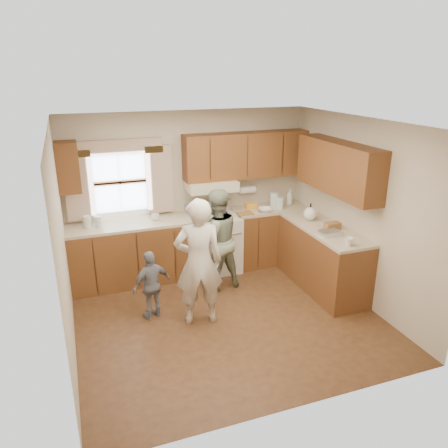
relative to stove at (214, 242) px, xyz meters
name	(u,v)px	position (x,y,z in m)	size (l,w,h in m)	color
room	(227,228)	(-0.30, -1.44, 0.78)	(3.80, 3.80, 3.80)	#432614
kitchen_fixtures	(241,225)	(0.31, -0.36, 0.37)	(3.80, 2.25, 2.15)	#46210F
stove	(214,242)	(0.00, 0.00, 0.00)	(0.76, 0.67, 1.07)	silver
woman_left	(199,262)	(-0.66, -1.40, 0.36)	(0.60, 0.39, 1.65)	beige
woman_right	(216,240)	(-0.16, -0.59, 0.28)	(0.73, 0.57, 1.50)	#2C4430
child	(152,285)	(-1.21, -1.10, 0.00)	(0.54, 0.23, 0.93)	gray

